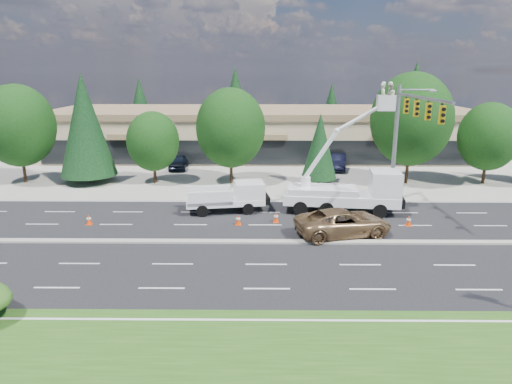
{
  "coord_description": "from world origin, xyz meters",
  "views": [
    {
      "loc": [
        -0.31,
        -25.65,
        10.0
      ],
      "look_at": [
        -0.61,
        2.77,
        2.4
      ],
      "focal_mm": 32.0,
      "sensor_mm": 36.0,
      "label": 1
    }
  ],
  "objects_px": {
    "signal_mast": "(406,127)",
    "minivan": "(343,222)",
    "utility_pickup": "(231,200)",
    "bucket_truck": "(353,186)"
  },
  "relations": [
    {
      "from": "signal_mast",
      "to": "minivan",
      "type": "xyz_separation_m",
      "value": [
        -5.18,
        -5.7,
        -5.23
      ]
    },
    {
      "from": "signal_mast",
      "to": "utility_pickup",
      "type": "bearing_deg",
      "value": -176.45
    },
    {
      "from": "bucket_truck",
      "to": "minivan",
      "type": "distance_m",
      "value": 5.12
    },
    {
      "from": "signal_mast",
      "to": "utility_pickup",
      "type": "relative_size",
      "value": 1.73
    },
    {
      "from": "signal_mast",
      "to": "bucket_truck",
      "type": "bearing_deg",
      "value": -165.81
    },
    {
      "from": "signal_mast",
      "to": "minivan",
      "type": "relative_size",
      "value": 1.7
    },
    {
      "from": "signal_mast",
      "to": "bucket_truck",
      "type": "xyz_separation_m",
      "value": [
        -3.71,
        -0.94,
        -4.07
      ]
    },
    {
      "from": "utility_pickup",
      "to": "minivan",
      "type": "xyz_separation_m",
      "value": [
        7.33,
        -4.93,
        -0.06
      ]
    },
    {
      "from": "utility_pickup",
      "to": "minivan",
      "type": "distance_m",
      "value": 8.83
    },
    {
      "from": "signal_mast",
      "to": "utility_pickup",
      "type": "xyz_separation_m",
      "value": [
        -12.51,
        -0.78,
        -5.17
      ]
    }
  ]
}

